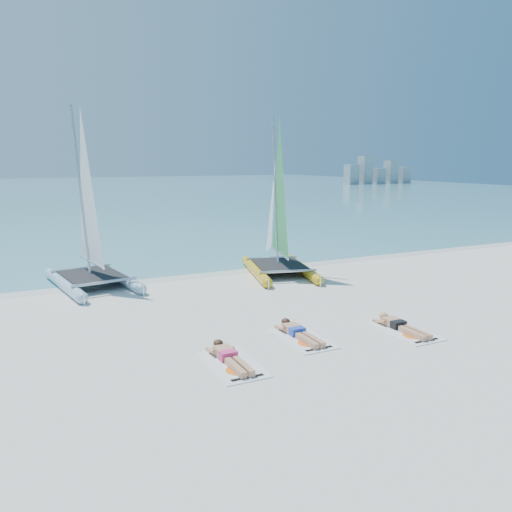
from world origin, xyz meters
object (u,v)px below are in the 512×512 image
Objects in this scene: towel_b at (302,339)px; sunbather_b at (298,332)px; towel_a at (232,364)px; towel_c at (404,331)px; catamaran_yellow at (277,222)px; sunbather_c at (399,325)px; sunbather_a at (229,356)px; catamaran_blue at (88,231)px.

sunbather_b is at bearing 90.00° from towel_b.
towel_a is 1.00× the size of towel_c.
towel_c is (-0.34, -7.49, -1.92)m from catamaran_yellow.
towel_a is at bearing -177.30° from sunbather_c.
catamaran_yellow is at bearing 87.43° from towel_c.
towel_c is at bearing -78.46° from catamaran_yellow.
towel_a and towel_c have the same top height.
towel_b is 1.07× the size of sunbather_b.
towel_c is 0.22m from sunbather_c.
sunbather_b reaches higher than towel_c.
sunbather_a reaches higher than towel_b.
sunbather_c is (4.67, 0.22, 0.11)m from towel_a.
catamaran_blue is 10.47m from sunbather_c.
sunbather_b and sunbather_c have the same top height.
sunbather_a is at bearing 177.99° from towel_c.
catamaran_yellow is 3.31× the size of towel_c.
towel_b is 0.22m from sunbather_b.
catamaran_yellow is 7.47m from sunbather_b.
towel_a is 0.22m from sunbather_a.
sunbather_b is 0.93× the size of towel_c.
towel_c is (2.57, -0.86, -0.11)m from sunbather_b.
sunbather_c is at bearing 0.34° from sunbather_a.
sunbather_c is (0.00, 0.19, 0.11)m from towel_c.
towel_c is at bearing -90.00° from sunbather_c.
towel_a is 2.21m from towel_b.
towel_a is 4.67m from towel_c.
sunbather_c is (-0.34, -7.30, -1.81)m from catamaran_yellow.
catamaran_yellow is at bearing 87.37° from sunbather_c.
towel_a is (-5.01, -7.52, -1.92)m from catamaran_yellow.
towel_a is 1.00× the size of towel_b.
towel_a is 1.07× the size of sunbather_b.
catamaran_yellow is at bearing -16.11° from catamaran_blue.
catamaran_blue is 8.70m from towel_a.
sunbather_a is 4.67m from sunbather_c.
towel_b is at bearing 18.25° from towel_a.
sunbather_a is 2.16m from towel_b.
sunbather_b is (3.81, -7.44, -1.76)m from catamaran_blue.
towel_a is 1.07× the size of sunbather_a.
sunbather_c is at bearing -61.03° from catamaran_blue.
towel_c is (2.57, -0.66, 0.00)m from towel_b.
catamaran_blue is 8.55m from sunbather_b.
towel_c is (4.67, -0.16, -0.11)m from sunbather_a.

